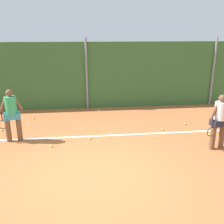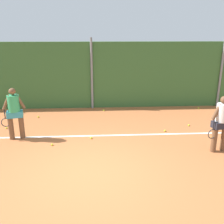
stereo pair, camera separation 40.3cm
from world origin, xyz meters
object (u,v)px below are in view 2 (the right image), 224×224
(tennis_ball_7, at_px, (199,108))
(tennis_ball_10, at_px, (212,137))
(tennis_ball_2, at_px, (189,125))
(player_midcourt, at_px, (14,111))
(player_foreground_near, at_px, (221,121))
(tennis_ball_9, at_px, (91,138))
(tennis_ball_1, at_px, (38,117))
(tennis_ball_5, at_px, (52,145))
(tennis_ball_0, at_px, (104,110))
(tennis_ball_4, at_px, (6,128))
(tennis_ball_8, at_px, (165,131))

(tennis_ball_7, height_order, tennis_ball_10, same)
(tennis_ball_2, bearing_deg, player_midcourt, -172.48)
(player_foreground_near, distance_m, tennis_ball_9, 3.92)
(tennis_ball_1, xyz_separation_m, tennis_ball_5, (1.00, -2.70, 0.00))
(player_midcourt, height_order, tennis_ball_9, player_midcourt)
(tennis_ball_0, xyz_separation_m, tennis_ball_10, (3.44, -3.14, 0.00))
(player_foreground_near, relative_size, tennis_ball_10, 24.61)
(tennis_ball_4, xyz_separation_m, tennis_ball_5, (1.85, -1.51, 0.00))
(tennis_ball_1, bearing_deg, tennis_ball_10, -21.51)
(tennis_ball_2, relative_size, tennis_ball_7, 1.00)
(tennis_ball_2, distance_m, tennis_ball_9, 3.68)
(tennis_ball_4, bearing_deg, tennis_ball_0, 28.69)
(tennis_ball_4, relative_size, tennis_ball_9, 1.00)
(tennis_ball_0, distance_m, tennis_ball_9, 3.03)
(player_midcourt, height_order, tennis_ball_2, player_midcourt)
(tennis_ball_0, height_order, tennis_ball_2, same)
(player_foreground_near, bearing_deg, tennis_ball_7, -116.12)
(tennis_ball_1, bearing_deg, tennis_ball_7, 6.87)
(player_midcourt, height_order, tennis_ball_5, player_midcourt)
(tennis_ball_1, bearing_deg, tennis_ball_5, -69.68)
(tennis_ball_2, height_order, tennis_ball_7, same)
(tennis_ball_8, height_order, tennis_ball_10, same)
(tennis_ball_8, xyz_separation_m, tennis_ball_9, (-2.53, -0.47, 0.00))
(tennis_ball_1, distance_m, tennis_ball_8, 5.03)
(tennis_ball_10, bearing_deg, tennis_ball_8, 155.85)
(player_midcourt, distance_m, tennis_ball_8, 5.00)
(player_midcourt, xyz_separation_m, tennis_ball_4, (-0.65, 0.89, -0.89))
(player_foreground_near, xyz_separation_m, tennis_ball_1, (-5.84, 3.33, -0.88))
(tennis_ball_0, bearing_deg, tennis_ball_10, -42.39)
(tennis_ball_2, xyz_separation_m, tennis_ball_10, (0.38, -1.11, 0.00))
(tennis_ball_9, bearing_deg, tennis_ball_1, 133.97)
(tennis_ball_1, distance_m, tennis_ball_2, 5.86)
(tennis_ball_2, relative_size, tennis_ball_4, 1.00)
(player_midcourt, height_order, tennis_ball_8, player_midcourt)
(tennis_ball_1, bearing_deg, player_midcourt, -95.71)
(tennis_ball_0, bearing_deg, player_foreground_near, -51.98)
(player_foreground_near, distance_m, tennis_ball_2, 2.22)
(tennis_ball_1, xyz_separation_m, tennis_ball_4, (-0.86, -1.19, 0.00))
(player_midcourt, distance_m, tennis_ball_2, 6.04)
(tennis_ball_4, relative_size, tennis_ball_8, 1.00)
(player_midcourt, relative_size, tennis_ball_9, 25.08)
(tennis_ball_0, distance_m, tennis_ball_2, 3.67)
(tennis_ball_2, height_order, tennis_ball_4, same)
(player_midcourt, height_order, tennis_ball_0, player_midcourt)
(player_foreground_near, bearing_deg, tennis_ball_4, -29.24)
(tennis_ball_8, bearing_deg, tennis_ball_7, 49.64)
(tennis_ball_4, bearing_deg, tennis_ball_5, -39.13)
(tennis_ball_9, bearing_deg, tennis_ball_10, -2.24)
(tennis_ball_1, height_order, tennis_ball_9, same)
(tennis_ball_7, relative_size, tennis_ball_10, 1.00)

